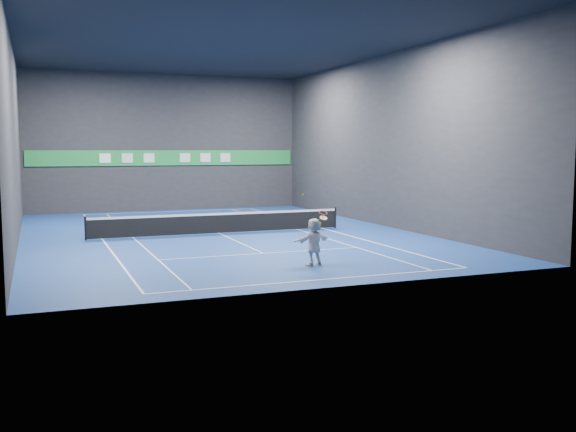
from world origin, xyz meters
name	(u,v)px	position (x,y,z in m)	size (l,w,h in m)	color
ground	(220,234)	(0.00, 0.00, 0.00)	(26.00, 26.00, 0.00)	navy
ceiling	(218,44)	(0.00, 0.00, 9.00)	(26.00, 26.00, 0.00)	black
wall_back	(167,143)	(0.00, 13.00, 4.50)	(18.00, 0.10, 9.00)	#272629
wall_front	(338,134)	(0.00, -13.00, 4.50)	(18.00, 0.10, 9.00)	#272629
wall_left	(14,139)	(-9.00, 0.00, 4.50)	(0.10, 26.00, 9.00)	#272629
wall_right	(384,141)	(9.00, 0.00, 4.50)	(0.10, 26.00, 9.00)	#272629
baseline_near	(321,280)	(0.00, -11.89, 0.00)	(10.98, 0.08, 0.01)	white
baseline_far	(171,211)	(0.00, 11.89, 0.00)	(10.98, 0.08, 0.01)	white
sideline_doubles_left	(102,239)	(-5.49, 0.00, 0.00)	(0.08, 23.78, 0.01)	white
sideline_doubles_right	(323,228)	(5.49, 0.00, 0.00)	(0.08, 23.78, 0.01)	white
sideline_singles_left	(133,238)	(-4.11, 0.00, 0.00)	(0.06, 23.78, 0.01)	white
sideline_singles_right	(298,230)	(4.11, 0.00, 0.00)	(0.06, 23.78, 0.01)	white
service_line_near	(263,253)	(0.00, -6.40, 0.00)	(8.23, 0.06, 0.01)	white
service_line_far	(190,220)	(0.00, 6.40, 0.00)	(8.23, 0.06, 0.01)	white
center_service_line	(220,233)	(0.00, 0.00, 0.00)	(0.06, 12.80, 0.01)	white
player	(314,242)	(0.81, -9.46, 0.83)	(1.54, 0.49, 1.66)	silver
tennis_ball	(303,195)	(0.47, -9.27, 2.48)	(0.07, 0.07, 0.07)	#B8E526
tennis_net	(220,222)	(0.00, 0.00, 0.54)	(12.50, 0.10, 1.07)	black
sponsor_banner	(167,158)	(0.00, 12.93, 3.50)	(17.64, 0.11, 1.00)	#1E8D3A
tennis_racket	(323,215)	(1.18, -9.41, 1.76)	(0.43, 0.41, 0.67)	#AE1A12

